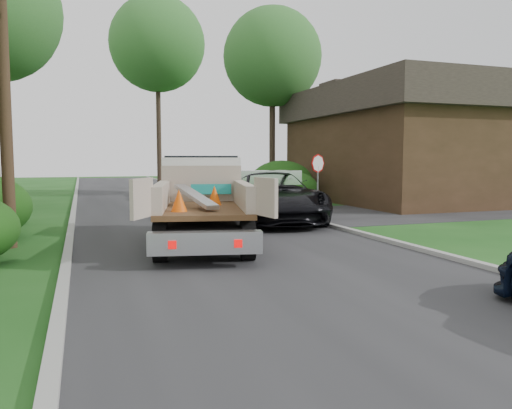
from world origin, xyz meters
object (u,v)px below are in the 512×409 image
at_px(stop_sign, 318,172).
at_px(tree_center_far, 157,44).
at_px(tree_right_far, 272,57).
at_px(flatbed_truck, 202,194).
at_px(black_pickup, 270,197).
at_px(house_right, 406,143).
at_px(utility_pole, 3,41).

relative_size(stop_sign, tree_center_far, 0.17).
xyz_separation_m(tree_right_far, flatbed_truck, (-8.06, -15.37, -7.19)).
height_order(stop_sign, black_pickup, stop_sign).
bearing_deg(stop_sign, flatbed_truck, -142.85).
bearing_deg(black_pickup, tree_center_far, 99.35).
relative_size(house_right, flatbed_truck, 1.95).
relative_size(flatbed_truck, black_pickup, 1.01).
xyz_separation_m(stop_sign, utility_pole, (-10.68, -4.02, 3.40)).
height_order(stop_sign, tree_center_far, tree_center_far).
bearing_deg(tree_center_far, house_right, -55.49).
bearing_deg(black_pickup, flatbed_truck, -128.23).
bearing_deg(stop_sign, tree_right_far, 78.19).
bearing_deg(tree_center_far, tree_right_far, -61.19).
bearing_deg(utility_pole, black_pickup, 19.16).
relative_size(stop_sign, utility_pole, 0.25).
bearing_deg(stop_sign, utility_pole, -159.38).
distance_m(stop_sign, tree_right_far, 13.08).
bearing_deg(tree_right_far, house_right, -47.49).
bearing_deg(stop_sign, house_right, 32.66).
xyz_separation_m(tree_center_far, black_pickup, (0.72, -22.17, -10.07)).
height_order(house_right, tree_right_far, tree_right_far).
bearing_deg(tree_right_far, tree_center_far, 118.81).
bearing_deg(tree_right_far, utility_pole, -130.84).
distance_m(house_right, flatbed_truck, 16.59).
distance_m(stop_sign, black_pickup, 2.88).
height_order(utility_pole, tree_right_far, tree_right_far).
bearing_deg(tree_center_far, black_pickup, -88.15).
height_order(tree_right_far, tree_center_far, tree_center_far).
relative_size(utility_pole, tree_center_far, 0.68).
bearing_deg(house_right, utility_pole, -153.99).
bearing_deg(tree_center_far, stop_sign, -81.34).
relative_size(house_right, tree_center_far, 0.89).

